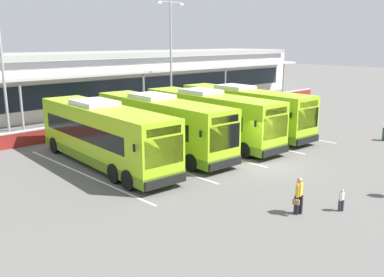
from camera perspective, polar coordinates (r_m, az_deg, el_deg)
The scene contains 16 objects.
ground_plane at distance 25.08m, azimuth 9.36°, elevation -3.69°, with size 200.00×200.00×0.00m, color #605E5B.
terminal_building at distance 45.63m, azimuth -18.86°, elevation 7.25°, with size 70.00×13.00×6.00m.
red_barrier_wall at distance 35.25m, azimuth -9.82°, elevation 2.14°, with size 60.00×0.40×1.10m.
coach_bus_leftmost at distance 25.02m, azimuth -12.02°, elevation 0.39°, with size 3.57×12.29×3.78m.
coach_bus_left_centre at distance 27.48m, azimuth -4.32°, elevation 1.79°, with size 3.57×12.29×3.78m.
coach_bus_centre at distance 30.10m, azimuth 2.41°, elevation 2.82°, with size 3.57×12.29×3.78m.
coach_bus_right_centre at distance 33.23m, azimuth 7.04°, elevation 3.72°, with size 3.57×12.29×3.78m.
bay_stripe_far_west at distance 24.09m, azimuth -14.82°, elevation -4.66°, with size 0.14×13.00×0.01m, color silver.
bay_stripe_west at distance 26.27m, azimuth -6.83°, elevation -2.81°, with size 0.14×13.00×0.01m, color silver.
bay_stripe_mid_west at distance 28.90m, azimuth -0.20°, elevation -1.23°, with size 0.14×13.00×0.01m, color silver.
bay_stripe_centre at distance 31.86m, azimuth 5.26°, elevation 0.09°, with size 0.14×13.00×0.01m, color silver.
bay_stripe_mid_east at distance 35.09m, azimuth 9.75°, elevation 1.17°, with size 0.14×13.00×0.01m, color silver.
pedestrian_with_handbag at distance 18.33m, azimuth 14.45°, elevation -7.53°, with size 0.65×0.35×1.62m.
pedestrian_child at distance 19.29m, azimuth 19.84°, elevation -7.86°, with size 0.33×0.19×1.00m.
lamp_post_west at distance 33.55m, azimuth -24.73°, elevation 10.46°, with size 3.24×0.28×11.00m.
lamp_post_centre at distance 41.85m, azimuth -2.93°, elevation 11.95°, with size 3.24×0.28×11.00m.
Camera 1 is at (-19.37, -14.19, 7.23)m, focal length 38.85 mm.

